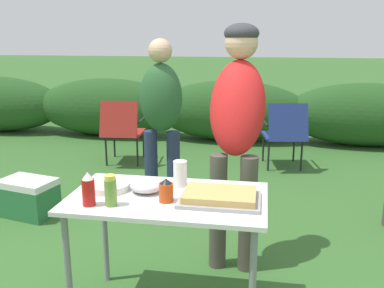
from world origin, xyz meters
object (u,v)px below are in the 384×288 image
Objects in this scene: standing_person_in_red_jacket at (237,118)px; paper_cup_stack at (180,174)px; food_tray at (220,197)px; camp_chair_green_behind_table at (123,128)px; folding_table at (168,209)px; plate_stack at (109,186)px; hot_sauce_bottle at (166,191)px; ketchup_bottle at (88,190)px; relish_jar at (111,191)px; standing_person_in_dark_puffer at (161,111)px; cooler_box at (29,197)px; mixing_bowl at (147,185)px; camp_chair_near_hedge at (285,132)px.

paper_cup_stack is at bearing -116.13° from standing_person_in_red_jacket.
food_tray is 0.33m from paper_cup_stack.
standing_person_in_red_jacket is 2.74m from camp_chair_green_behind_table.
folding_table is 4.38× the size of plate_stack.
ketchup_bottle is at bearing -162.93° from hot_sauce_bottle.
relish_jar is (-0.26, -0.18, 0.16)m from folding_table.
cooler_box is (-1.18, -0.33, -0.77)m from standing_person_in_dark_puffer.
ketchup_bottle is (-0.02, -0.25, 0.07)m from plate_stack.
hot_sauce_bottle is (0.14, -0.13, 0.02)m from mixing_bowl.
paper_cup_stack is at bearing 142.18° from food_tray.
food_tray is 2.81× the size of paper_cup_stack.
paper_cup_stack is at bearing 49.20° from relish_jar.
plate_stack reaches higher than cooler_box.
standing_person_in_dark_puffer is (-0.02, 1.71, 0.12)m from ketchup_bottle.
paper_cup_stack reaches higher than food_tray.
camp_chair_green_behind_table is (-0.84, 1.35, -0.48)m from standing_person_in_dark_puffer.
ketchup_bottle is 1.71m from standing_person_in_dark_puffer.
cooler_box is at bearing 143.29° from folding_table.
mixing_bowl is 1.23× the size of paper_cup_stack.
cooler_box is at bearing -151.62° from camp_chair_near_hedge.
camp_chair_green_behind_table is (-1.25, 2.94, -0.33)m from hot_sauce_bottle.
standing_person_in_dark_puffer reaches higher than plate_stack.
mixing_bowl is 0.23× the size of camp_chair_green_behind_table.
hot_sauce_bottle is (0.39, 0.12, -0.03)m from ketchup_bottle.
standing_person_in_red_jacket reaches higher than mixing_bowl.
folding_table is at bearing 97.92° from hot_sauce_bottle.
standing_person_in_red_jacket is (0.69, 0.65, 0.30)m from plate_stack.
camp_chair_green_behind_table reaches higher than cooler_box.
relish_jar is at bearing -119.76° from mixing_bowl.
ketchup_bottle reaches higher than plate_stack.
ketchup_bottle is 0.41m from hot_sauce_bottle.
ketchup_bottle is (-0.42, -0.37, 0.01)m from paper_cup_stack.
relish_jar is 1.09m from standing_person_in_red_jacket.
ketchup_bottle is at bearing -166.02° from food_tray.
plate_stack is at bearing 179.97° from mixing_bowl.
relish_jar is (-0.27, -0.10, 0.02)m from hot_sauce_bottle.
relish_jar is 3.21m from camp_chair_green_behind_table.
folding_table is at bearing -113.90° from camp_chair_near_hedge.
camp_chair_near_hedge reaches higher than cooler_box.
camp_chair_green_behind_table is at bearing 128.92° from standing_person_in_red_jacket.
standing_person_in_red_jacket reaches higher than cooler_box.
folding_table is 0.23m from paper_cup_stack.
hot_sauce_bottle is at bearing -82.08° from folding_table.
paper_cup_stack is at bearing 35.15° from mixing_bowl.
folding_table is at bearing -7.96° from plate_stack.
camp_chair_green_behind_table is 1.74m from cooler_box.
plate_stack is 3.18m from camp_chair_near_hedge.
plate_stack reaches higher than folding_table.
mixing_bowl is 0.35× the size of cooler_box.
standing_person_in_dark_puffer is at bearing 91.54° from plate_stack.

